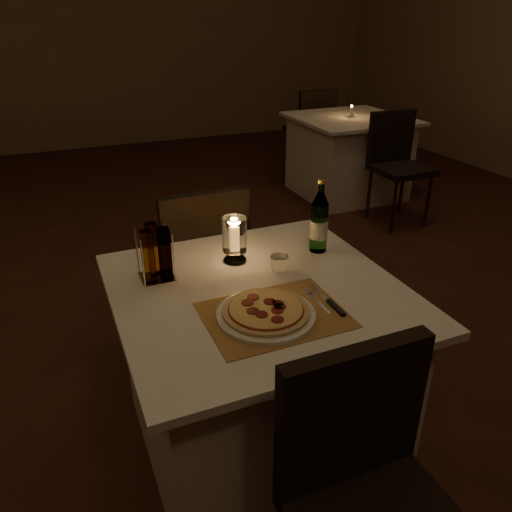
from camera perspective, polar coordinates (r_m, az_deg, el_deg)
name	(u,v)px	position (r m, az deg, el deg)	size (l,w,h in m)	color
floor	(208,383)	(2.53, -5.53, -14.25)	(8.00, 10.00, 0.02)	#421E15
wall_back	(72,22)	(6.88, -20.32, 23.82)	(8.00, 0.02, 3.00)	#8D7052
main_table	(258,370)	(1.98, 0.23, -12.92)	(1.00, 1.00, 0.74)	white
chair_near	(368,484)	(1.42, 12.72, -24.03)	(0.42, 0.42, 0.90)	black
chair_far	(201,255)	(2.46, -6.31, 0.12)	(0.42, 0.42, 0.90)	black
placemat	(274,315)	(1.63, 2.11, -6.74)	(0.45, 0.34, 0.00)	#A8743A
plate	(266,315)	(1.61, 1.14, -6.70)	(0.32, 0.32, 0.01)	white
pizza	(266,310)	(1.60, 1.15, -6.22)	(0.28, 0.28, 0.02)	#D8B77F
fork	(314,299)	(1.72, 6.66, -4.85)	(0.02, 0.18, 0.00)	silver
knife	(332,304)	(1.69, 8.72, -5.49)	(0.02, 0.22, 0.01)	black
tumbler	(279,265)	(1.86, 2.68, -1.01)	(0.07, 0.07, 0.07)	white
water_bottle	(319,223)	(2.02, 7.23, 3.75)	(0.07, 0.07, 0.30)	#69AA5B
hurricane_candle	(234,236)	(1.92, -2.49, 2.29)	(0.09, 0.09, 0.18)	white
cruet_caddy	(156,255)	(1.83, -11.41, 0.10)	(0.12, 0.12, 0.21)	white
neighbor_table_right	(348,156)	(4.93, 10.43, 11.17)	(1.00, 1.00, 0.74)	white
neighbor_chair_ra	(396,156)	(4.33, 15.75, 10.92)	(0.42, 0.42, 0.90)	black
neighbor_chair_rb	(312,123)	(5.48, 6.47, 14.83)	(0.42, 0.42, 0.90)	black
neighbor_candle_right	(351,112)	(4.84, 10.83, 15.90)	(0.03, 0.03, 0.11)	white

